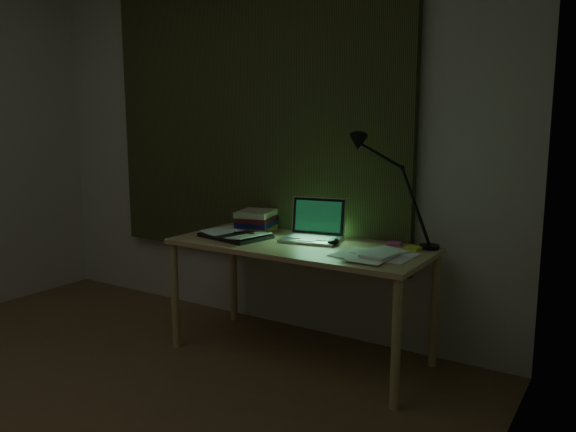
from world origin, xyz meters
name	(u,v)px	position (x,y,z in m)	size (l,w,h in m)	color
wall_back	(253,131)	(0.00, 2.00, 1.25)	(3.50, 0.00, 2.50)	beige
wall_right	(391,153)	(1.75, 0.00, 1.25)	(0.00, 4.00, 2.50)	beige
curtain	(249,99)	(0.00, 1.96, 1.45)	(2.20, 0.06, 2.00)	#2B2E17
desk	(300,301)	(0.59, 1.61, 0.33)	(1.43, 0.62, 0.65)	tan
laptop	(311,221)	(0.61, 1.70, 0.77)	(0.32, 0.36, 0.23)	silver
open_textbook	(235,235)	(0.19, 1.55, 0.67)	(0.37, 0.26, 0.03)	white
book_stack	(256,220)	(0.17, 1.78, 0.71)	(0.20, 0.24, 0.13)	white
loose_papers	(373,254)	(1.04, 1.56, 0.66)	(0.30, 0.32, 0.02)	white
mouse	(333,242)	(0.76, 1.67, 0.67)	(0.06, 0.09, 0.04)	black
sticky_yellow	(414,248)	(1.17, 1.79, 0.66)	(0.08, 0.08, 0.02)	yellow
sticky_pink	(394,244)	(1.04, 1.84, 0.66)	(0.08, 0.08, 0.02)	#D05097
desk_lamp	(431,195)	(1.23, 1.86, 0.94)	(0.38, 0.30, 0.57)	black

